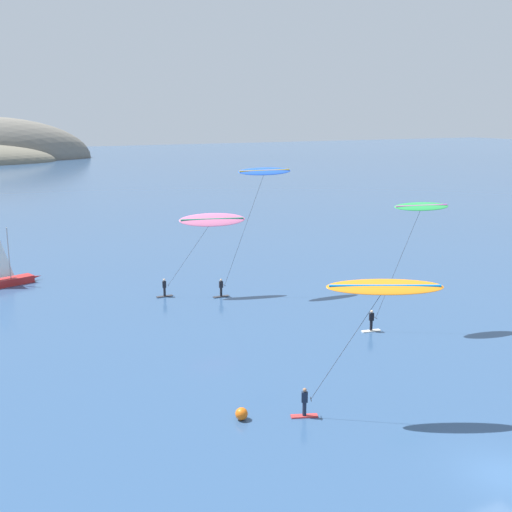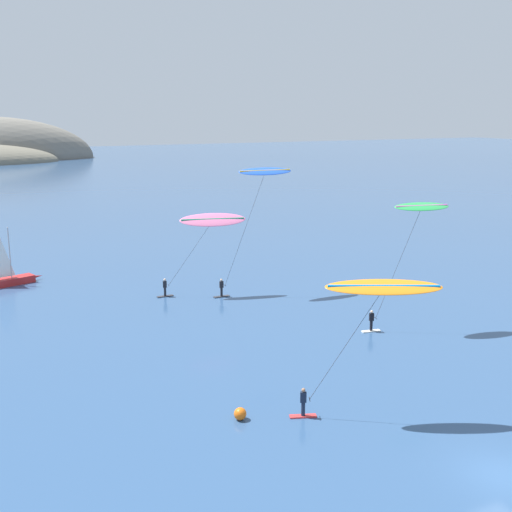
{
  "view_description": "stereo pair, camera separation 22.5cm",
  "coord_description": "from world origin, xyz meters",
  "px_view_note": "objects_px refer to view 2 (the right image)",
  "views": [
    {
      "loc": [
        -22.57,
        -18.72,
        16.57
      ],
      "look_at": [
        -0.8,
        24.25,
        5.7
      ],
      "focal_mm": 45.0,
      "sensor_mm": 36.0,
      "label": 1
    },
    {
      "loc": [
        -22.37,
        -18.82,
        16.57
      ],
      "look_at": [
        -0.8,
        24.25,
        5.7
      ],
      "focal_mm": 45.0,
      "sensor_mm": 36.0,
      "label": 2
    }
  ],
  "objects_px": {
    "sailboat_near": "(12,278)",
    "kitesurfer_blue": "(261,182)",
    "marker_buoy": "(240,414)",
    "kitesurfer_pink": "(210,224)",
    "kitesurfer_orange": "(378,296)",
    "kitesurfer_green": "(417,217)"
  },
  "relations": [
    {
      "from": "sailboat_near",
      "to": "marker_buoy",
      "type": "distance_m",
      "value": 36.5
    },
    {
      "from": "sailboat_near",
      "to": "kitesurfer_green",
      "type": "bearing_deg",
      "value": -46.42
    },
    {
      "from": "kitesurfer_pink",
      "to": "marker_buoy",
      "type": "distance_m",
      "value": 25.9
    },
    {
      "from": "kitesurfer_orange",
      "to": "marker_buoy",
      "type": "xyz_separation_m",
      "value": [
        -6.73,
        3.01,
        -6.67
      ]
    },
    {
      "from": "sailboat_near",
      "to": "kitesurfer_blue",
      "type": "distance_m",
      "value": 26.45
    },
    {
      "from": "kitesurfer_orange",
      "to": "sailboat_near",
      "type": "bearing_deg",
      "value": 110.81
    },
    {
      "from": "kitesurfer_orange",
      "to": "kitesurfer_green",
      "type": "bearing_deg",
      "value": 42.7
    },
    {
      "from": "kitesurfer_pink",
      "to": "marker_buoy",
      "type": "xyz_separation_m",
      "value": [
        -8.17,
        -23.77,
        -6.25
      ]
    },
    {
      "from": "kitesurfer_blue",
      "to": "kitesurfer_green",
      "type": "xyz_separation_m",
      "value": [
        5.86,
        -14.35,
        -1.6
      ]
    },
    {
      "from": "sailboat_near",
      "to": "kitesurfer_pink",
      "type": "bearing_deg",
      "value": -36.31
    },
    {
      "from": "kitesurfer_orange",
      "to": "marker_buoy",
      "type": "height_order",
      "value": "kitesurfer_orange"
    },
    {
      "from": "marker_buoy",
      "to": "kitesurfer_pink",
      "type": "bearing_deg",
      "value": 71.02
    },
    {
      "from": "kitesurfer_green",
      "to": "kitesurfer_pink",
      "type": "xyz_separation_m",
      "value": [
        -10.32,
        15.93,
        -2.21
      ]
    },
    {
      "from": "kitesurfer_blue",
      "to": "kitesurfer_orange",
      "type": "bearing_deg",
      "value": -103.17
    },
    {
      "from": "kitesurfer_pink",
      "to": "marker_buoy",
      "type": "relative_size",
      "value": 11.71
    },
    {
      "from": "kitesurfer_orange",
      "to": "kitesurfer_pink",
      "type": "distance_m",
      "value": 26.82
    },
    {
      "from": "kitesurfer_blue",
      "to": "kitesurfer_pink",
      "type": "xyz_separation_m",
      "value": [
        -4.45,
        1.59,
        -3.81
      ]
    },
    {
      "from": "sailboat_near",
      "to": "kitesurfer_orange",
      "type": "height_order",
      "value": "kitesurfer_orange"
    },
    {
      "from": "sailboat_near",
      "to": "kitesurfer_orange",
      "type": "bearing_deg",
      "value": -69.19
    },
    {
      "from": "sailboat_near",
      "to": "kitesurfer_green",
      "type": "xyz_separation_m",
      "value": [
        26.45,
        -27.79,
        8.17
      ]
    },
    {
      "from": "kitesurfer_blue",
      "to": "marker_buoy",
      "type": "distance_m",
      "value": 27.44
    },
    {
      "from": "kitesurfer_orange",
      "to": "kitesurfer_green",
      "type": "distance_m",
      "value": 16.1
    }
  ]
}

